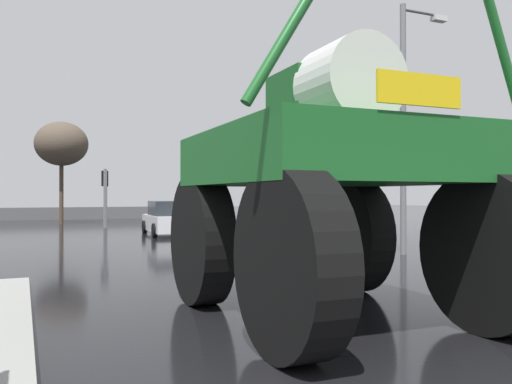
% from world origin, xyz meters
% --- Properties ---
extents(ground_plane, '(120.00, 120.00, 0.00)m').
position_xyz_m(ground_plane, '(0.00, 18.00, 0.00)').
color(ground_plane, black).
extents(oversize_sprayer, '(3.95, 5.37, 4.44)m').
position_xyz_m(oversize_sprayer, '(0.56, 4.98, 1.92)').
color(oversize_sprayer, black).
rests_on(oversize_sprayer, ground).
extents(sedan_ahead, '(2.06, 4.19, 1.52)m').
position_xyz_m(sedan_ahead, '(2.47, 21.58, 0.71)').
color(sedan_ahead, silver).
rests_on(sedan_ahead, ground).
extents(traffic_signal_near_right, '(0.24, 0.54, 4.19)m').
position_xyz_m(traffic_signal_near_right, '(4.06, 9.34, 3.06)').
color(traffic_signal_near_right, slate).
rests_on(traffic_signal_near_right, ground).
extents(traffic_signal_far_left, '(0.24, 0.55, 3.20)m').
position_xyz_m(traffic_signal_far_left, '(0.65, 28.11, 2.33)').
color(traffic_signal_far_left, slate).
rests_on(traffic_signal_far_left, ground).
extents(traffic_signal_far_right, '(0.24, 0.55, 3.22)m').
position_xyz_m(traffic_signal_far_right, '(0.56, 28.11, 2.34)').
color(traffic_signal_far_right, slate).
rests_on(traffic_signal_far_right, ground).
extents(streetlight_near_right, '(1.73, 0.24, 7.51)m').
position_xyz_m(streetlight_near_right, '(7.05, 11.06, 4.18)').
color(streetlight_near_right, slate).
rests_on(streetlight_near_right, ground).
extents(bare_tree_right, '(3.54, 3.54, 6.56)m').
position_xyz_m(bare_tree_right, '(8.41, 17.37, 5.02)').
color(bare_tree_right, '#473828').
rests_on(bare_tree_right, ground).
extents(bare_tree_far_center, '(3.18, 3.18, 6.30)m').
position_xyz_m(bare_tree_far_center, '(-1.34, 32.90, 4.92)').
color(bare_tree_far_center, '#473828').
rests_on(bare_tree_far_center, ground).
extents(roadside_barrier, '(24.97, 0.24, 0.90)m').
position_xyz_m(roadside_barrier, '(0.00, 39.41, 0.45)').
color(roadside_barrier, '#59595B').
rests_on(roadside_barrier, ground).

